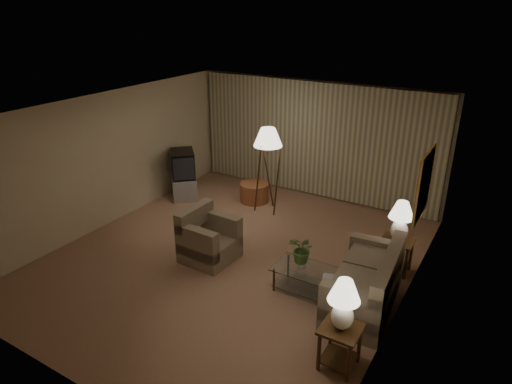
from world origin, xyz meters
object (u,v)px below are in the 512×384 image
(side_table_far, at_px, (396,250))
(vase, at_px, (302,264))
(crt_tv, at_px, (183,164))
(floor_lamp, at_px, (268,169))
(coffee_table, at_px, (310,278))
(sofa, at_px, (364,285))
(side_table_near, at_px, (340,340))
(armchair, at_px, (210,240))
(table_lamp_far, at_px, (401,218))
(table_lamp_near, at_px, (344,300))
(tv_cabinet, at_px, (184,186))
(ottoman, at_px, (254,192))

(side_table_far, height_order, vase, side_table_far)
(side_table_far, bearing_deg, crt_tv, 172.56)
(floor_lamp, bearing_deg, coffee_table, -47.83)
(sofa, relative_size, side_table_near, 3.11)
(armchair, height_order, floor_lamp, floor_lamp)
(table_lamp_far, bearing_deg, sofa, -96.84)
(table_lamp_near, bearing_deg, table_lamp_far, 90.00)
(side_table_near, height_order, table_lamp_near, table_lamp_near)
(side_table_near, relative_size, coffee_table, 0.51)
(table_lamp_near, relative_size, table_lamp_far, 0.98)
(table_lamp_far, bearing_deg, armchair, -156.02)
(side_table_near, bearing_deg, crt_tv, 147.77)
(table_lamp_near, xyz_separation_m, coffee_table, (-0.98, 1.25, -0.73))
(table_lamp_near, bearing_deg, coffee_table, 128.23)
(side_table_near, relative_size, tv_cabinet, 0.59)
(coffee_table, relative_size, floor_lamp, 0.62)
(side_table_far, bearing_deg, armchair, -156.02)
(sofa, xyz_separation_m, armchair, (-2.82, -0.07, -0.01))
(crt_tv, bearing_deg, table_lamp_near, 14.52)
(side_table_near, xyz_separation_m, tv_cabinet, (-5.20, 3.28, -0.15))
(tv_cabinet, bearing_deg, vase, 20.23)
(ottoman, relative_size, vase, 4.42)
(floor_lamp, relative_size, ottoman, 2.85)
(sofa, distance_m, vase, 1.00)
(ottoman, bearing_deg, table_lamp_near, -47.03)
(armchair, bearing_deg, vase, -89.34)
(coffee_table, distance_m, vase, 0.26)
(sofa, relative_size, coffee_table, 1.59)
(floor_lamp, distance_m, ottoman, 0.97)
(table_lamp_near, height_order, table_lamp_far, table_lamp_far)
(vase, bearing_deg, sofa, 5.80)
(armchair, height_order, side_table_near, armchair)
(table_lamp_near, height_order, crt_tv, table_lamp_near)
(table_lamp_far, distance_m, tv_cabinet, 5.30)
(table_lamp_near, bearing_deg, side_table_near, -9.46)
(tv_cabinet, height_order, crt_tv, crt_tv)
(floor_lamp, xyz_separation_m, vase, (1.96, -2.33, -0.50))
(tv_cabinet, height_order, vase, vase)
(side_table_near, relative_size, ottoman, 0.91)
(sofa, distance_m, coffee_table, 0.85)
(ottoman, xyz_separation_m, vase, (2.48, -2.63, 0.27))
(coffee_table, distance_m, crt_tv, 4.71)
(side_table_far, relative_size, ottoman, 0.91)
(side_table_far, xyz_separation_m, ottoman, (-3.61, 1.28, -0.18))
(coffee_table, bearing_deg, vase, 180.00)
(side_table_near, distance_m, table_lamp_far, 2.67)
(side_table_near, relative_size, table_lamp_near, 0.86)
(table_lamp_far, bearing_deg, side_table_far, 0.00)
(tv_cabinet, bearing_deg, floor_lamp, 54.94)
(side_table_near, distance_m, tv_cabinet, 6.15)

